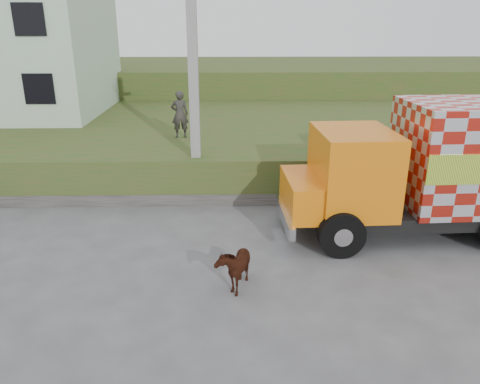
{
  "coord_description": "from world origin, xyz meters",
  "views": [
    {
      "loc": [
        0.12,
        -10.08,
        5.64
      ],
      "look_at": [
        0.37,
        1.76,
        1.3
      ],
      "focal_mm": 35.0,
      "sensor_mm": 36.0,
      "label": 1
    }
  ],
  "objects_px": {
    "utility_pole": "(193,75)",
    "cargo_truck": "(453,168)",
    "cow": "(235,265)",
    "pedestrian": "(180,114)"
  },
  "relations": [
    {
      "from": "utility_pole",
      "to": "cargo_truck",
      "type": "height_order",
      "value": "utility_pole"
    },
    {
      "from": "utility_pole",
      "to": "cow",
      "type": "xyz_separation_m",
      "value": [
        1.19,
        -5.46,
        -3.54
      ]
    },
    {
      "from": "utility_pole",
      "to": "cargo_truck",
      "type": "xyz_separation_m",
      "value": [
        7.16,
        -2.69,
        -2.18
      ]
    },
    {
      "from": "pedestrian",
      "to": "cargo_truck",
      "type": "bearing_deg",
      "value": 135.38
    },
    {
      "from": "cow",
      "to": "utility_pole",
      "type": "bearing_deg",
      "value": 118.77
    },
    {
      "from": "utility_pole",
      "to": "pedestrian",
      "type": "xyz_separation_m",
      "value": [
        -0.76,
        2.7,
        -1.7
      ]
    },
    {
      "from": "utility_pole",
      "to": "pedestrian",
      "type": "relative_size",
      "value": 4.58
    },
    {
      "from": "utility_pole",
      "to": "cargo_truck",
      "type": "bearing_deg",
      "value": -20.57
    },
    {
      "from": "cargo_truck",
      "to": "pedestrian",
      "type": "height_order",
      "value": "cargo_truck"
    },
    {
      "from": "cargo_truck",
      "to": "pedestrian",
      "type": "bearing_deg",
      "value": 143.31
    }
  ]
}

